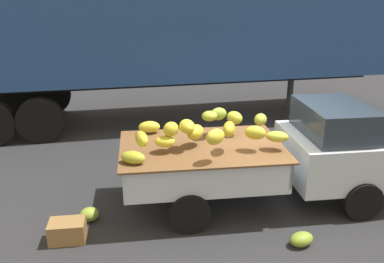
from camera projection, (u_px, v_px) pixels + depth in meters
ground at (258, 194)px, 7.32m from camera, size 220.00×220.00×0.00m
curb_strip at (173, 77)px, 16.15m from camera, size 80.00×0.80×0.16m
pickup_truck at (306, 151)px, 6.93m from camera, size 4.81×2.04×1.70m
semi_trailer at (177, 25)px, 10.68m from camera, size 12.01×2.71×3.95m
fallen_banana_bunch_near_tailgate at (89, 214)px, 6.49m from camera, size 0.39×0.37×0.22m
fallen_banana_bunch_by_wheel at (301, 239)px, 5.87m from camera, size 0.42×0.34×0.20m
produce_crate at (67, 231)px, 5.97m from camera, size 0.54×0.40×0.31m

